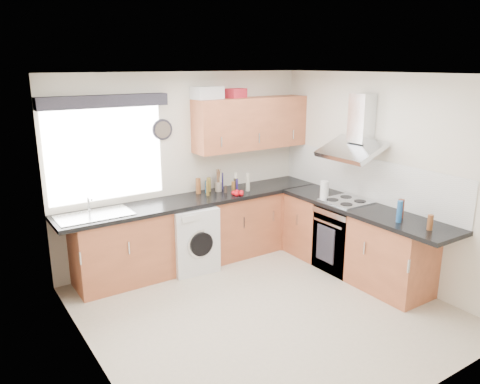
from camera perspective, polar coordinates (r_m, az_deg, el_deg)
ground_plane at (r=5.28m, az=2.94°, el=-14.09°), size 3.60×3.60×0.00m
ceiling at (r=4.60m, az=3.37°, el=14.16°), size 3.60×3.60×0.02m
wall_back at (r=6.28m, az=-6.72°, el=2.90°), size 3.60×0.02×2.50m
wall_front at (r=3.60m, az=20.67°, el=-7.64°), size 3.60×0.02×2.50m
wall_left at (r=4.03m, az=-17.94°, el=-4.91°), size 0.02×3.60×2.50m
wall_right at (r=6.01m, az=17.05°, el=1.76°), size 0.02×3.60×2.50m
window at (r=5.82m, az=-16.03°, el=4.44°), size 1.40×0.02×1.10m
window_blind at (r=5.66m, az=-16.22°, el=10.57°), size 1.50×0.18×0.14m
splashback at (r=6.21m, az=14.82°, el=1.68°), size 0.01×3.00×0.54m
base_cab_back at (r=6.22m, az=-6.09°, el=-5.09°), size 3.00×0.58×0.86m
base_cab_corner at (r=7.04m, az=5.56°, el=-2.59°), size 0.60×0.60×0.86m
base_cab_right at (r=6.13m, az=13.63°, el=-5.76°), size 0.58×2.10×0.86m
worktop_back at (r=6.11m, az=-5.33°, el=-0.94°), size 3.60×0.62×0.05m
worktop_right at (r=5.88m, az=14.90°, el=-2.06°), size 0.62×2.42×0.05m
sink at (r=5.62m, az=-17.37°, el=-2.38°), size 0.84×0.46×0.10m
oven at (r=6.22m, az=12.55°, el=-5.43°), size 0.56×0.58×0.85m
hob_plate at (r=6.06m, az=12.82°, el=-1.08°), size 0.52×0.52×0.01m
extractor_hood at (r=5.96m, az=13.98°, el=6.97°), size 0.52×0.78×0.66m
upper_cabinets at (r=6.52m, az=1.37°, el=8.37°), size 1.70×0.35×0.70m
washing_machine at (r=6.11m, az=-6.02°, el=-5.52°), size 0.63×0.61×0.85m
wall_clock at (r=6.02m, az=-9.37°, el=7.50°), size 0.26×0.04×0.26m
casserole at (r=6.21m, az=-4.15°, el=11.99°), size 0.42×0.32×0.16m
storage_box at (r=6.44m, az=-0.67°, el=11.97°), size 0.32×0.28×0.12m
utensil_pot at (r=6.38m, az=-2.64°, el=0.65°), size 0.11×0.11×0.13m
kitchen_roll at (r=6.10m, az=10.24°, el=0.24°), size 0.13×0.13×0.24m
tomato_cluster at (r=6.18m, az=-0.27°, el=-0.12°), size 0.17×0.17×0.07m
jar_0 at (r=6.42m, az=-2.45°, el=1.33°), size 0.05×0.05×0.26m
jar_1 at (r=6.39m, az=-0.41°, el=0.87°), size 0.04×0.04×0.17m
jar_2 at (r=6.30m, az=-4.13°, el=0.62°), size 0.04×0.04×0.17m
jar_3 at (r=6.17m, az=-3.96°, el=0.46°), size 0.04×0.04×0.20m
jar_4 at (r=6.40m, az=-0.52°, el=0.92°), size 0.06×0.06×0.17m
jar_5 at (r=6.41m, az=-0.53°, el=1.30°), size 0.05×0.05×0.25m
jar_6 at (r=6.48m, az=-2.31°, el=1.34°), size 0.06×0.06×0.23m
jar_7 at (r=6.37m, az=-3.82°, el=0.92°), size 0.05×0.05×0.19m
jar_8 at (r=6.38m, az=0.96°, el=1.22°), size 0.06×0.06×0.25m
jar_9 at (r=6.29m, az=-5.11°, el=0.75°), size 0.07×0.07×0.21m
jar_10 at (r=6.31m, az=-1.75°, el=0.34°), size 0.04×0.04×0.10m
jar_11 at (r=6.34m, az=-0.82°, el=0.65°), size 0.05×0.05×0.15m
bottle_0 at (r=5.58m, az=19.01°, el=-1.92°), size 0.07×0.07×0.21m
bottle_1 at (r=5.41m, az=18.86°, el=-2.27°), size 0.06×0.06×0.24m
bottle_2 at (r=5.29m, az=22.17°, el=-3.45°), size 0.06×0.06×0.17m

